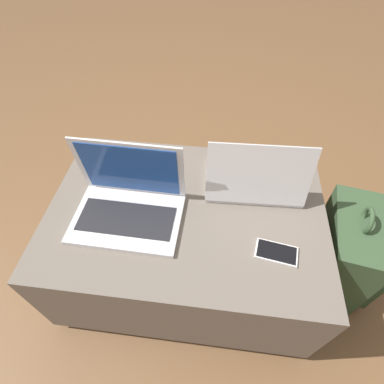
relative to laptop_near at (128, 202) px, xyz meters
The scene contains 6 objects.
ground_plane 0.53m from the laptop_near, ahead, with size 14.00×14.00×0.00m, color brown.
ottoman 0.34m from the laptop_near, ahead, with size 0.98×0.67×0.44m.
laptop_near is the anchor object (origin of this frame).
laptop_far 0.45m from the laptop_near, 20.89° to the left, with size 0.36×0.25×0.24m.
cell_phone 0.51m from the laptop_near, 11.90° to the right, with size 0.14×0.09×0.01m.
backpack 0.90m from the laptop_near, ahead, with size 0.28×0.37×0.47m.
Camera 1 is at (0.10, -0.63, 1.29)m, focal length 28.00 mm.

